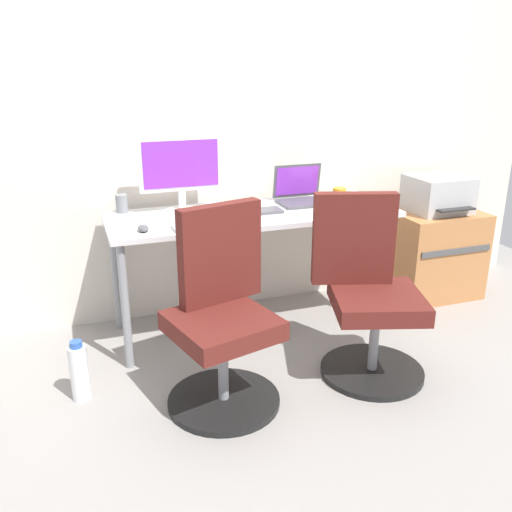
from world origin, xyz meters
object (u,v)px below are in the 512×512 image
object	(u,v)px
printer	(438,194)
water_bottle_on_floor	(79,372)
office_chair_left	(222,318)
side_cabinet	(431,252)
office_chair_right	(368,296)
open_laptop	(301,194)
desktop_monitor	(181,168)
coffee_mug	(339,195)

from	to	relation	value
printer	water_bottle_on_floor	bearing A→B (deg)	-166.85
office_chair_left	side_cabinet	distance (m)	1.91
office_chair_left	side_cabinet	xyz separation A→B (m)	(1.74, 0.77, -0.13)
office_chair_right	water_bottle_on_floor	distance (m)	1.48
open_laptop	office_chair_right	bearing A→B (deg)	-87.87
desktop_monitor	coffee_mug	world-z (taller)	desktop_monitor
desktop_monitor	open_laptop	distance (m)	0.77
coffee_mug	side_cabinet	bearing A→B (deg)	4.29
office_chair_left	side_cabinet	bearing A→B (deg)	23.90
side_cabinet	coffee_mug	bearing A→B (deg)	-175.71
office_chair_right	printer	distance (m)	1.27
side_cabinet	printer	xyz separation A→B (m)	(0.00, -0.00, 0.42)
printer	water_bottle_on_floor	xyz separation A→B (m)	(-2.40, -0.56, -0.57)
water_bottle_on_floor	open_laptop	bearing A→B (deg)	22.72
side_cabinet	printer	size ratio (longest dim) A/B	1.49
open_laptop	desktop_monitor	bearing A→B (deg)	177.09
office_chair_left	open_laptop	bearing A→B (deg)	46.91
desktop_monitor	water_bottle_on_floor	bearing A→B (deg)	-136.76
side_cabinet	desktop_monitor	distance (m)	1.86
side_cabinet	coffee_mug	size ratio (longest dim) A/B	6.47
side_cabinet	open_laptop	size ratio (longest dim) A/B	1.92
office_chair_left	coffee_mug	bearing A→B (deg)	36.50
side_cabinet	water_bottle_on_floor	bearing A→B (deg)	-166.83
printer	water_bottle_on_floor	distance (m)	2.53
office_chair_right	printer	size ratio (longest dim) A/B	2.35
office_chair_left	water_bottle_on_floor	distance (m)	0.75
water_bottle_on_floor	desktop_monitor	xyz separation A→B (m)	(0.67, 0.63, 0.84)
office_chair_right	coffee_mug	bearing A→B (deg)	75.34
side_cabinet	printer	distance (m)	0.42
office_chair_left	side_cabinet	size ratio (longest dim) A/B	1.58
printer	side_cabinet	bearing A→B (deg)	90.00
side_cabinet	open_laptop	bearing A→B (deg)	178.41
office_chair_right	printer	bearing A→B (deg)	38.67
desktop_monitor	printer	bearing A→B (deg)	-2.18
printer	water_bottle_on_floor	world-z (taller)	printer
desktop_monitor	coffee_mug	size ratio (longest dim) A/B	5.22
water_bottle_on_floor	open_laptop	size ratio (longest dim) A/B	1.00
office_chair_right	side_cabinet	xyz separation A→B (m)	(0.96, 0.77, -0.13)
office_chair_right	water_bottle_on_floor	xyz separation A→B (m)	(-1.44, 0.21, -0.28)
office_chair_left	side_cabinet	world-z (taller)	office_chair_left
side_cabinet	open_laptop	xyz separation A→B (m)	(-0.99, 0.03, 0.49)
coffee_mug	water_bottle_on_floor	bearing A→B (deg)	-162.77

